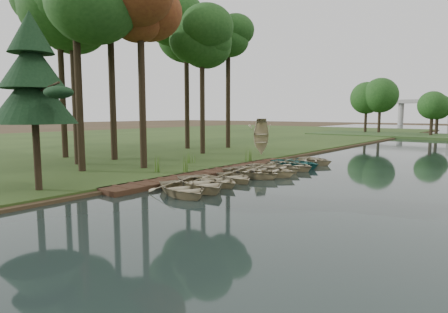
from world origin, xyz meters
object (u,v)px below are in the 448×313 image
Objects in this scene: rowboat_0 at (183,187)px; rowboat_1 at (201,181)px; rowboat_2 at (215,179)px; pine_tree at (33,79)px; stored_rowboat at (261,151)px; boardwalk at (214,173)px.

rowboat_0 is 0.93× the size of rowboat_1.
rowboat_0 is 1.13× the size of rowboat_2.
pine_tree is (-5.30, -4.30, 5.03)m from rowboat_0.
stored_rowboat is at bearing 33.68° from rowboat_2.
rowboat_1 is 9.20m from pine_tree.
rowboat_0 is at bearing -149.46° from rowboat_1.
stored_rowboat reaches higher than rowboat_1.
boardwalk is 5.05× the size of stored_rowboat.
rowboat_1 reaches higher than rowboat_0.
stored_rowboat reaches higher than rowboat_0.
stored_rowboat is (-5.30, 13.54, 0.16)m from rowboat_1.
rowboat_2 is 0.40× the size of pine_tree.
rowboat_2 is 10.03m from pine_tree.
stored_rowboat is at bearing 45.28° from rowboat_1.
pine_tree is (-2.51, -9.89, 5.32)m from boardwalk.
pine_tree is at bearing 162.24° from rowboat_1.
rowboat_1 is (2.62, -4.12, 0.32)m from boardwalk.
boardwalk is 4.87× the size of rowboat_2.
boardwalk is at bearing 51.97° from rowboat_2.
rowboat_1 is 1.22× the size of rowboat_2.
boardwalk is 6.26m from rowboat_0.
pine_tree reaches higher than rowboat_1.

